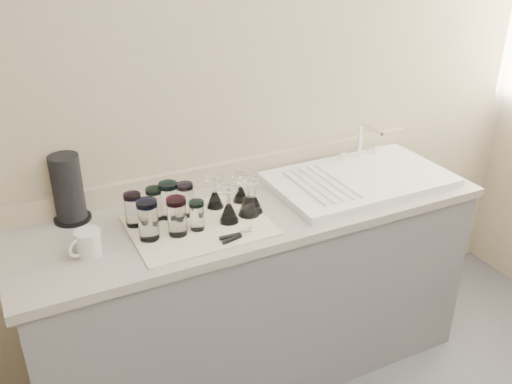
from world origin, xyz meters
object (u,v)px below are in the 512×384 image
goblet_front_left (229,210)px  can_opener (237,236)px  goblet_back_left (215,197)px  tumbler_magenta (148,220)px  tumbler_teal (133,209)px  tumbler_purple (185,199)px  tumbler_cyan (155,204)px  goblet_extra (254,202)px  sink_unit (359,179)px  tumbler_extra (169,200)px  goblet_front_right (249,203)px  tumbler_blue (177,216)px  goblet_back_right (240,192)px  tumbler_lavender (197,215)px  white_mug (88,243)px  paper_towel_roll (68,189)px

goblet_front_left → can_opener: (-0.03, -0.13, -0.04)m
goblet_back_left → tumbler_magenta: bearing=-158.7°
tumbler_teal → tumbler_purple: size_ratio=0.99×
tumbler_magenta → tumbler_teal: bearing=100.1°
tumbler_cyan → goblet_front_left: goblet_front_left is taller
goblet_extra → sink_unit: bearing=5.1°
sink_unit → goblet_front_left: (-0.70, -0.08, 0.04)m
tumbler_cyan → tumbler_extra: bearing=-12.2°
tumbler_cyan → goblet_front_right: goblet_front_right is taller
goblet_back_left → goblet_extra: (0.13, -0.12, 0.00)m
tumbler_blue → goblet_back_right: 0.37m
goblet_front_left → can_opener: bearing=-101.2°
goblet_back_left → goblet_front_left: size_ratio=0.91×
goblet_back_right → tumbler_lavender: bearing=-150.8°
goblet_extra → white_mug: (-0.69, -0.01, -0.01)m
tumbler_lavender → paper_towel_roll: bearing=143.9°
goblet_front_right → tumbler_extra: bearing=157.1°
tumbler_cyan → sink_unit: bearing=-4.6°
goblet_back_left → tumbler_extra: bearing=-179.9°
goblet_extra → can_opener: bearing=-133.8°
sink_unit → tumbler_lavender: 0.84m
goblet_extra → tumbler_cyan: bearing=161.7°
can_opener → white_mug: 0.56m
paper_towel_roll → goblet_back_left: bearing=-16.8°
goblet_back_right → can_opener: size_ratio=0.90×
goblet_back_right → goblet_front_left: bearing=-129.7°
tumbler_extra → paper_towel_roll: 0.41m
tumbler_blue → goblet_front_right: 0.32m
tumbler_purple → tumbler_blue: size_ratio=0.91×
sink_unit → goblet_back_right: sink_unit is taller
goblet_extra → goblet_front_right: bearing=-160.4°
tumbler_blue → goblet_front_left: (0.22, 0.00, -0.03)m
tumbler_teal → goblet_back_right: 0.47m
tumbler_purple → white_mug: tumbler_purple is taller
tumbler_extra → goblet_back_left: tumbler_extra is taller
tumbler_purple → tumbler_extra: size_ratio=0.91×
tumbler_lavender → tumbler_extra: (-0.07, 0.14, 0.02)m
tumbler_blue → paper_towel_roll: (-0.35, 0.32, 0.05)m
tumbler_teal → tumbler_cyan: tumbler_teal is taller
tumbler_lavender → white_mug: bearing=177.9°
tumbler_magenta → goblet_back_right: (0.45, 0.13, -0.04)m
tumbler_cyan → can_opener: bearing=-50.8°
tumbler_magenta → tumbler_lavender: size_ratio=1.34×
goblet_front_right → goblet_extra: size_ratio=1.16×
goblet_front_left → tumbler_cyan: bearing=149.4°
tumbler_purple → white_mug: (-0.43, -0.12, -0.03)m
tumbler_cyan → goblet_back_right: tumbler_cyan is taller
tumbler_purple → goblet_back_left: bearing=4.9°
tumbler_blue → paper_towel_roll: bearing=137.8°
sink_unit → tumbler_cyan: bearing=175.4°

